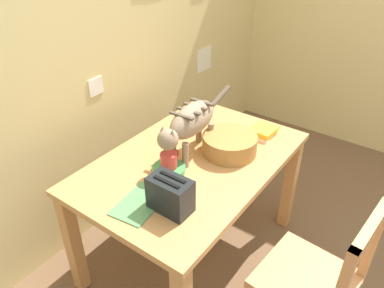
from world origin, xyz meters
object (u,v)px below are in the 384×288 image
at_px(coffee_mug, 169,160).
at_px(magazine, 140,203).
at_px(dining_table, 192,172).
at_px(wicker_basket, 230,144).
at_px(cat, 190,122).
at_px(wooden_chair_near, 315,281).
at_px(toaster, 170,195).
at_px(saucer_bowl, 169,170).
at_px(book_stack, 262,131).

height_order(coffee_mug, magazine, coffee_mug).
xyz_separation_m(dining_table, wicker_basket, (0.18, -0.13, 0.15)).
height_order(dining_table, cat, cat).
height_order(wicker_basket, wooden_chair_near, wooden_chair_near).
bearing_deg(toaster, dining_table, 22.29).
height_order(saucer_bowl, wooden_chair_near, wooden_chair_near).
xyz_separation_m(cat, coffee_mug, (-0.20, -0.01, -0.13)).
relative_size(book_stack, wicker_basket, 0.56).
distance_m(coffee_mug, book_stack, 0.68).
distance_m(saucer_bowl, magazine, 0.28).
bearing_deg(saucer_bowl, wicker_basket, -24.09).
bearing_deg(magazine, dining_table, -5.09).
bearing_deg(wooden_chair_near, magazine, 115.85).
distance_m(cat, toaster, 0.48).
xyz_separation_m(cat, magazine, (-0.47, -0.05, -0.21)).
relative_size(dining_table, wooden_chair_near, 1.40).
bearing_deg(wicker_basket, book_stack, -12.48).
distance_m(cat, magazine, 0.52).
bearing_deg(book_stack, wooden_chair_near, -134.63).
relative_size(coffee_mug, book_stack, 0.75).
bearing_deg(wicker_basket, saucer_bowl, 155.91).
bearing_deg(magazine, toaster, -75.89).
relative_size(book_stack, toaster, 0.87).
bearing_deg(toaster, book_stack, -2.44).
bearing_deg(book_stack, coffee_mug, 160.83).
xyz_separation_m(wicker_basket, wooden_chair_near, (-0.32, -0.68, -0.34)).
bearing_deg(wicker_basket, cat, 132.56).
xyz_separation_m(saucer_bowl, toaster, (-0.22, -0.18, 0.07)).
height_order(cat, book_stack, cat).
distance_m(cat, book_stack, 0.53).
xyz_separation_m(dining_table, saucer_bowl, (-0.17, 0.03, 0.11)).
height_order(magazine, toaster, toaster).
relative_size(cat, wicker_basket, 2.18).
height_order(cat, wicker_basket, cat).
xyz_separation_m(coffee_mug, wicker_basket, (0.35, -0.16, -0.02)).
distance_m(book_stack, toaster, 0.86).
bearing_deg(saucer_bowl, dining_table, -8.56).
bearing_deg(cat, dining_table, 136.20).
xyz_separation_m(saucer_bowl, magazine, (-0.27, -0.04, -0.02)).
relative_size(saucer_bowl, wicker_basket, 0.56).
relative_size(saucer_bowl, coffee_mug, 1.34).
relative_size(dining_table, cat, 1.93).
xyz_separation_m(magazine, wooden_chair_near, (0.30, -0.79, -0.29)).
height_order(book_stack, wooden_chair_near, wooden_chair_near).
distance_m(toaster, wooden_chair_near, 0.79).
distance_m(dining_table, book_stack, 0.52).
distance_m(coffee_mug, wooden_chair_near, 0.91).
distance_m(dining_table, coffee_mug, 0.24).
bearing_deg(dining_table, book_stack, -22.64).
xyz_separation_m(toaster, wooden_chair_near, (0.25, -0.65, -0.37)).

